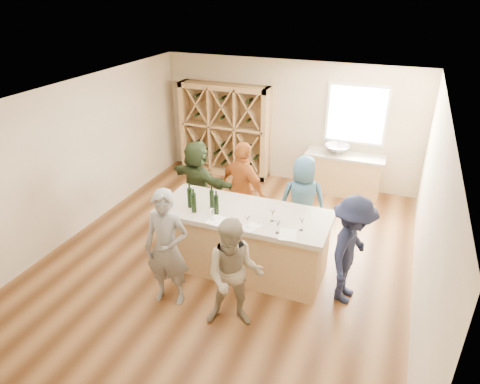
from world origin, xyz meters
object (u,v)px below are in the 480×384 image
(wine_rack, at_px, (225,130))
(person_server, at_px, (351,251))
(person_near_right, at_px, (234,275))
(person_near_left, at_px, (167,248))
(sink, at_px, (337,149))
(wine_bottle_d, at_px, (216,205))
(person_far_mid, at_px, (243,191))
(tasting_counter_base, at_px, (244,243))
(person_far_right, at_px, (302,201))
(wine_bottle_b, at_px, (194,203))
(wine_bottle_a, at_px, (190,198))
(wine_bottle_c, at_px, (212,199))
(person_far_left, at_px, (198,182))

(wine_rack, bearing_deg, person_server, -46.01)
(person_near_right, bearing_deg, person_near_left, 156.71)
(sink, bearing_deg, person_near_right, -96.19)
(wine_bottle_d, distance_m, person_far_mid, 1.25)
(tasting_counter_base, distance_m, person_far_right, 1.37)
(tasting_counter_base, bearing_deg, wine_bottle_b, -157.41)
(person_near_right, bearing_deg, person_far_mid, 90.72)
(wine_bottle_b, distance_m, person_near_right, 1.46)
(wine_rack, xyz_separation_m, person_near_left, (1.11, -4.67, -0.20))
(wine_bottle_b, relative_size, wine_bottle_d, 1.03)
(wine_bottle_a, bearing_deg, wine_bottle_c, 18.42)
(person_far_right, bearing_deg, sink, -110.38)
(wine_bottle_d, bearing_deg, wine_bottle_a, 174.33)
(person_near_left, xyz_separation_m, person_near_right, (1.08, -0.11, -0.09))
(wine_rack, height_order, tasting_counter_base, wine_rack)
(wine_bottle_b, height_order, wine_bottle_d, wine_bottle_b)
(person_server, height_order, person_far_left, person_server)
(tasting_counter_base, relative_size, wine_bottle_b, 8.14)
(person_far_left, bearing_deg, wine_bottle_d, 145.04)
(person_near_left, distance_m, person_far_right, 2.67)
(sink, distance_m, wine_bottle_d, 3.90)
(wine_bottle_b, distance_m, person_far_mid, 1.36)
(wine_bottle_b, bearing_deg, wine_bottle_a, 136.75)
(sink, bearing_deg, wine_rack, 178.51)
(wine_bottle_c, bearing_deg, person_far_mid, 83.34)
(wine_bottle_c, height_order, person_server, person_server)
(tasting_counter_base, distance_m, person_server, 1.74)
(wine_bottle_b, xyz_separation_m, person_far_left, (-0.68, 1.45, -0.40))
(wine_bottle_a, bearing_deg, person_server, 0.98)
(wine_bottle_c, height_order, person_far_mid, person_far_mid)
(wine_bottle_d, height_order, person_far_mid, person_far_mid)
(person_server, bearing_deg, wine_bottle_c, 96.44)
(wine_bottle_a, height_order, person_far_mid, person_far_mid)
(sink, height_order, wine_bottle_d, wine_bottle_d)
(sink, distance_m, person_near_right, 4.74)
(wine_rack, distance_m, person_near_left, 4.81)
(tasting_counter_base, bearing_deg, person_far_mid, 111.70)
(sink, height_order, person_far_right, person_far_right)
(sink, xyz_separation_m, wine_bottle_b, (-1.56, -3.78, 0.23))
(wine_bottle_d, height_order, person_server, person_server)
(sink, xyz_separation_m, person_far_mid, (-1.24, -2.50, -0.09))
(wine_bottle_a, xyz_separation_m, person_near_right, (1.18, -1.05, -0.42))
(wine_rack, bearing_deg, wine_bottle_c, -69.70)
(person_server, bearing_deg, person_near_right, 136.98)
(person_near_left, bearing_deg, wine_bottle_c, 70.17)
(person_server, bearing_deg, wine_bottle_d, 100.70)
(wine_bottle_b, xyz_separation_m, wine_bottle_c, (0.20, 0.24, -0.01))
(wine_rack, relative_size, wine_bottle_a, 6.80)
(wine_bottle_a, height_order, person_near_left, person_near_left)
(person_far_right, xyz_separation_m, person_far_left, (-2.06, 0.00, 0.01))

